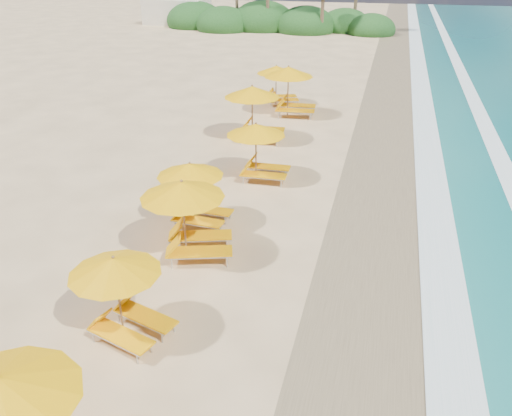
{
  "coord_description": "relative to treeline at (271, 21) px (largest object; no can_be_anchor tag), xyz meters",
  "views": [
    {
      "loc": [
        3.47,
        -13.54,
        8.21
      ],
      "look_at": [
        0.0,
        0.0,
        1.2
      ],
      "focal_mm": 36.5,
      "sensor_mm": 36.0,
      "label": 1
    }
  ],
  "objects": [
    {
      "name": "ground",
      "position": [
        9.94,
        -45.51,
        -1.0
      ],
      "size": [
        160.0,
        160.0,
        0.0
      ],
      "primitive_type": "plane",
      "color": "#DBB881",
      "rests_on": "ground"
    },
    {
      "name": "wet_sand",
      "position": [
        13.94,
        -45.51,
        -0.99
      ],
      "size": [
        4.0,
        160.0,
        0.01
      ],
      "primitive_type": "cube",
      "color": "#8E7954",
      "rests_on": "ground"
    },
    {
      "name": "surf_foam",
      "position": [
        16.64,
        -45.51,
        -0.97
      ],
      "size": [
        4.0,
        160.0,
        0.01
      ],
      "color": "white",
      "rests_on": "ground"
    },
    {
      "name": "station_3",
      "position": [
        8.07,
        -50.42,
        0.2
      ],
      "size": [
        2.69,
        2.62,
        2.13
      ],
      "rotation": [
        0.0,
        0.0,
        -0.3
      ],
      "color": "olive",
      "rests_on": "ground"
    },
    {
      "name": "station_4",
      "position": [
        8.29,
        -46.68,
        0.38
      ],
      "size": [
        3.11,
        3.03,
        2.45
      ],
      "rotation": [
        0.0,
        0.0,
        0.31
      ],
      "color": "olive",
      "rests_on": "ground"
    },
    {
      "name": "station_5",
      "position": [
        7.74,
        -44.77,
        0.22
      ],
      "size": [
        2.44,
        2.28,
        2.18
      ],
      "rotation": [
        0.0,
        0.0,
        -0.07
      ],
      "color": "olive",
      "rests_on": "ground"
    },
    {
      "name": "station_6",
      "position": [
        8.86,
        -40.64,
        0.3
      ],
      "size": [
        2.53,
        2.34,
        2.31
      ],
      "rotation": [
        0.0,
        0.0,
        0.03
      ],
      "color": "olive",
      "rests_on": "ground"
    },
    {
      "name": "station_7",
      "position": [
        7.56,
        -36.17,
        0.48
      ],
      "size": [
        2.96,
        2.77,
        2.63
      ],
      "rotation": [
        0.0,
        0.0,
        0.07
      ],
      "color": "olive",
      "rests_on": "ground"
    },
    {
      "name": "station_8",
      "position": [
        8.38,
        -31.71,
        0.51
      ],
      "size": [
        3.06,
        2.88,
        2.68
      ],
      "rotation": [
        0.0,
        0.0,
        0.1
      ],
      "color": "olive",
      "rests_on": "ground"
    },
    {
      "name": "station_9",
      "position": [
        7.24,
        -29.65,
        0.28
      ],
      "size": [
        2.9,
        2.83,
        2.27
      ],
      "rotation": [
        0.0,
        0.0,
        0.33
      ],
      "color": "olive",
      "rests_on": "ground"
    },
    {
      "name": "treeline",
      "position": [
        0.0,
        0.0,
        0.0
      ],
      "size": [
        25.8,
        8.8,
        9.74
      ],
      "color": "#163D14",
      "rests_on": "ground"
    },
    {
      "name": "beach_building",
      "position": [
        -12.06,
        2.49,
        0.4
      ],
      "size": [
        7.0,
        5.0,
        2.8
      ],
      "primitive_type": "cube",
      "color": "beige",
      "rests_on": "ground"
    }
  ]
}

